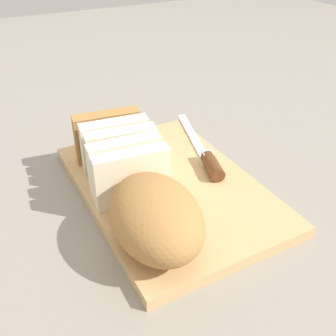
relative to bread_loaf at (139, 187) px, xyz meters
The scene contains 6 objects.
ground_plane 0.11m from the bread_loaf, 58.33° to the right, with size 3.00×3.00×0.00m, color gray.
cutting_board 0.10m from the bread_loaf, 58.33° to the right, with size 0.40×0.27×0.02m, color tan.
bread_loaf is the anchor object (origin of this frame).
bread_knife 0.18m from the bread_loaf, 68.84° to the right, with size 0.26×0.09×0.03m.
crumb_near_knife 0.12m from the bread_loaf, 32.55° to the right, with size 0.01×0.01×0.01m, color tan.
crumb_near_loaf 0.06m from the bread_loaf, ahead, with size 0.00×0.00×0.00m, color tan.
Camera 1 is at (-0.47, 0.25, 0.40)m, focal length 41.84 mm.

